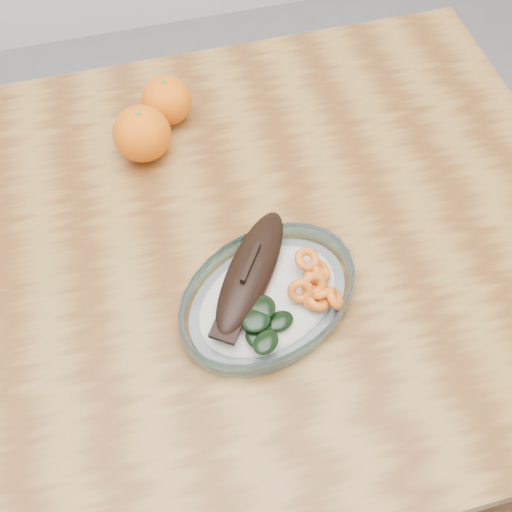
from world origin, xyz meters
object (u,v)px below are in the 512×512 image
object	(u,v)px
orange_left	(142,134)
dining_table	(172,295)
plated_meal	(268,295)
orange_right	(167,101)

from	to	relation	value
orange_left	dining_table	bearing A→B (deg)	-92.47
plated_meal	orange_right	size ratio (longest dim) A/B	7.80
dining_table	plated_meal	distance (m)	0.19
dining_table	orange_left	distance (m)	0.24
dining_table	orange_left	bearing A→B (deg)	87.53
orange_right	dining_table	bearing A→B (deg)	-102.33
orange_left	plated_meal	bearing A→B (deg)	-69.61
orange_left	orange_right	world-z (taller)	orange_left
plated_meal	orange_left	xyz separation A→B (m)	(-0.11, 0.29, 0.02)
dining_table	orange_right	size ratio (longest dim) A/B	15.78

